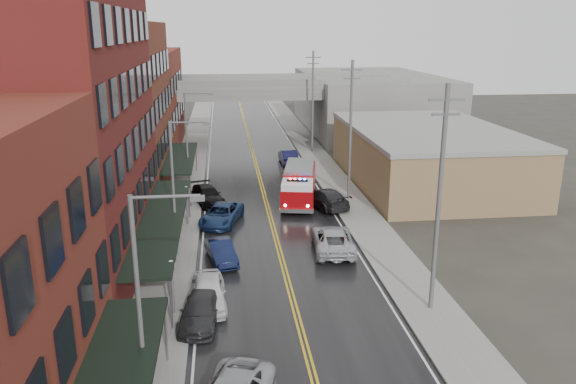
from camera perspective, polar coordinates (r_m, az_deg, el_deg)
road at (r=43.61m, az=-1.68°, el=-3.09°), size 11.00×160.00×0.02m
sidewalk_left at (r=43.61m, az=-11.30°, el=-3.32°), size 3.00×160.00×0.15m
sidewalk_right at (r=44.78m, az=7.67°, el=-2.62°), size 3.00×160.00×0.15m
curb_left at (r=43.50m, az=-9.13°, el=-3.26°), size 0.30×160.00×0.15m
curb_right at (r=44.41m, az=5.60°, el=-2.71°), size 0.30×160.00×0.15m
brick_building_b at (r=35.77m, az=-22.60°, el=6.22°), size 9.00×20.00×18.00m
brick_building_c at (r=52.85m, az=-17.48°, el=7.98°), size 9.00×15.00×15.00m
brick_building_far at (r=70.17m, az=-14.85°, el=8.85°), size 9.00×20.00×12.00m
tan_building at (r=55.90m, az=13.93°, el=3.45°), size 14.00×22.00×5.00m
right_far_block at (r=84.45m, az=8.20°, el=9.04°), size 18.00×30.00×8.00m
awning_1 at (r=36.09m, az=-12.65°, el=-2.70°), size 2.60×18.00×3.09m
awning_2 at (r=52.90m, az=-10.86°, el=3.46°), size 2.60×13.00×3.09m
globe_lamp_1 at (r=29.74m, az=-11.74°, el=-8.25°), size 0.44×0.44×3.12m
globe_lamp_2 at (r=42.85m, az=-10.26°, el=-0.47°), size 0.44×0.44×3.12m
street_lamp_0 at (r=21.36m, az=-14.31°, el=-10.13°), size 2.64×0.22×9.00m
street_lamp_1 at (r=36.32m, az=-11.24°, el=1.14°), size 2.64×0.22×9.00m
street_lamp_2 at (r=51.91m, az=-9.99°, el=5.75°), size 2.64×0.22×9.00m
utility_pole_0 at (r=29.29m, az=15.11°, el=-0.52°), size 1.80×0.24×12.00m
utility_pole_1 at (r=47.92m, az=6.37°, el=6.38°), size 1.80×0.24×12.00m
utility_pole_2 at (r=67.35m, az=2.53°, el=9.34°), size 1.80×0.24×12.00m
overpass at (r=73.55m, az=-3.98°, el=9.66°), size 40.00×10.00×7.50m
fire_truck at (r=48.14m, az=1.13°, el=0.84°), size 4.52×8.68×3.04m
parked_car_left_3 at (r=29.58m, az=-8.86°, el=-11.78°), size 2.48×4.85×1.35m
parked_car_left_4 at (r=31.10m, az=-8.11°, el=-10.01°), size 2.08×4.75×1.59m
parked_car_left_5 at (r=36.50m, az=-6.82°, el=-6.03°), size 2.30×4.43×1.39m
parked_car_left_6 at (r=43.40m, az=-6.76°, el=-2.28°), size 3.88×5.78×1.47m
parked_car_left_7 at (r=48.54m, az=-8.17°, el=-0.32°), size 3.35×5.42×1.47m
parked_car_right_0 at (r=38.06m, az=4.57°, el=-4.84°), size 3.15×5.95×1.59m
parked_car_right_1 at (r=47.12m, az=3.78°, el=-0.61°), size 3.91×5.93×1.60m
parked_car_right_2 at (r=58.06m, az=1.43°, el=2.54°), size 2.66×4.18×1.32m
parked_car_right_3 at (r=62.29m, az=0.02°, el=3.62°), size 1.86×4.82×1.57m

